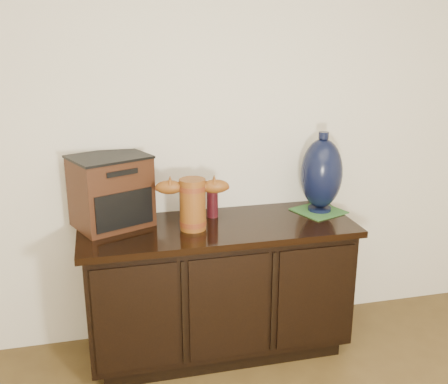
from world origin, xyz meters
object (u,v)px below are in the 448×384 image
object	(u,v)px
spray_can	(212,201)
tv_radio	(111,191)
sideboard	(218,287)
terracotta_vessel	(193,201)
lamp_base	(321,174)

from	to	relation	value
spray_can	tv_radio	bearing A→B (deg)	-179.56
sideboard	spray_can	size ratio (longest dim) A/B	8.01
terracotta_vessel	tv_radio	xyz separation A→B (m)	(-0.40, 0.16, 0.04)
spray_can	sideboard	bearing A→B (deg)	-90.01
terracotta_vessel	tv_radio	world-z (taller)	tv_radio
terracotta_vessel	sideboard	bearing A→B (deg)	20.29
terracotta_vessel	lamp_base	bearing A→B (deg)	17.47
sideboard	terracotta_vessel	world-z (taller)	terracotta_vessel
sideboard	terracotta_vessel	distance (m)	0.54
lamp_base	spray_can	world-z (taller)	lamp_base
terracotta_vessel	lamp_base	distance (m)	0.76
tv_radio	spray_can	world-z (taller)	tv_radio
terracotta_vessel	spray_can	distance (m)	0.22
sideboard	tv_radio	world-z (taller)	tv_radio
tv_radio	spray_can	distance (m)	0.55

